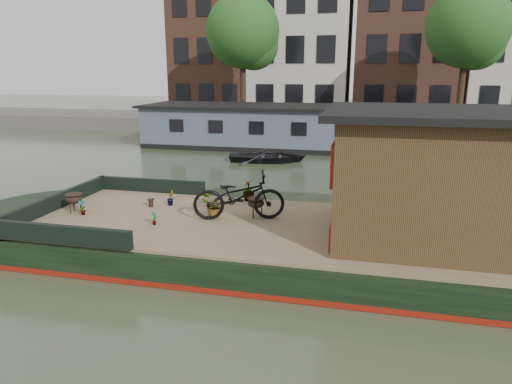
% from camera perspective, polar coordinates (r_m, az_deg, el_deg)
% --- Properties ---
extents(ground, '(120.00, 120.00, 0.00)m').
position_cam_1_polar(ground, '(9.58, 7.01, -8.17)').
color(ground, '#2A3522').
rests_on(ground, ground).
extents(houseboat_hull, '(14.01, 4.02, 0.60)m').
position_cam_1_polar(houseboat_hull, '(9.70, -0.83, -6.04)').
color(houseboat_hull, black).
rests_on(houseboat_hull, ground).
extents(houseboat_deck, '(11.80, 3.80, 0.05)m').
position_cam_1_polar(houseboat_deck, '(9.36, 7.13, -4.64)').
color(houseboat_deck, '#817050').
rests_on(houseboat_deck, houseboat_hull).
extents(bow_bulwark, '(3.00, 4.00, 0.35)m').
position_cam_1_polar(bow_bulwark, '(11.00, -20.07, -1.39)').
color(bow_bulwark, black).
rests_on(bow_bulwark, houseboat_deck).
extents(cabin, '(4.00, 3.50, 2.42)m').
position_cam_1_polar(cabin, '(9.07, 21.25, 2.06)').
color(cabin, '#321F13').
rests_on(cabin, houseboat_deck).
extents(bicycle, '(2.06, 1.21, 1.02)m').
position_cam_1_polar(bicycle, '(9.70, -2.15, -0.51)').
color(bicycle, black).
rests_on(bicycle, houseboat_deck).
extents(potted_plant_a, '(0.21, 0.17, 0.36)m').
position_cam_1_polar(potted_plant_a, '(10.77, -20.89, -1.79)').
color(potted_plant_a, brown).
rests_on(potted_plant_a, houseboat_deck).
extents(potted_plant_b, '(0.18, 0.21, 0.35)m').
position_cam_1_polar(potted_plant_b, '(11.00, -10.65, -0.72)').
color(potted_plant_b, brown).
rests_on(potted_plant_b, houseboat_deck).
extents(potted_plant_c, '(0.62, 0.60, 0.53)m').
position_cam_1_polar(potted_plant_c, '(9.87, -5.41, -1.80)').
color(potted_plant_c, '#B26733').
rests_on(potted_plant_c, houseboat_deck).
extents(potted_plant_d, '(0.33, 0.33, 0.53)m').
position_cam_1_polar(potted_plant_d, '(11.18, -0.94, 0.24)').
color(potted_plant_d, maroon).
rests_on(potted_plant_d, houseboat_deck).
extents(potted_plant_e, '(0.14, 0.17, 0.29)m').
position_cam_1_polar(potted_plant_e, '(9.66, -12.63, -3.22)').
color(potted_plant_e, brown).
rests_on(potted_plant_e, houseboat_deck).
extents(brazier_front, '(0.50, 0.50, 0.42)m').
position_cam_1_polar(brazier_front, '(9.94, 0.00, -1.93)').
color(brazier_front, black).
rests_on(brazier_front, houseboat_deck).
extents(brazier_rear, '(0.46, 0.46, 0.43)m').
position_cam_1_polar(brazier_rear, '(11.03, -21.74, -1.29)').
color(brazier_rear, black).
rests_on(brazier_rear, houseboat_deck).
extents(bollard_port, '(0.16, 0.16, 0.19)m').
position_cam_1_polar(bollard_port, '(10.99, -12.99, -1.32)').
color(bollard_port, black).
rests_on(bollard_port, houseboat_deck).
extents(bollard_stbd, '(0.16, 0.16, 0.18)m').
position_cam_1_polar(bollard_stbd, '(10.06, -27.80, -4.22)').
color(bollard_stbd, black).
rests_on(bollard_stbd, houseboat_deck).
extents(dinghy, '(3.59, 2.82, 0.68)m').
position_cam_1_polar(dinghy, '(19.57, 1.44, 4.82)').
color(dinghy, black).
rests_on(dinghy, ground).
extents(far_houseboat, '(20.40, 4.40, 2.11)m').
position_cam_1_polar(far_houseboat, '(22.97, 11.09, 7.63)').
color(far_houseboat, '#4C5665').
rests_on(far_houseboat, ground).
extents(quay, '(60.00, 6.00, 0.90)m').
position_cam_1_polar(quay, '(29.48, 11.62, 8.11)').
color(quay, '#47443F').
rests_on(quay, ground).
extents(townhouse_row, '(27.25, 8.00, 16.50)m').
position_cam_1_polar(townhouse_row, '(36.53, 12.94, 20.99)').
color(townhouse_row, brown).
rests_on(townhouse_row, ground).
extents(tree_left, '(4.40, 4.40, 7.40)m').
position_cam_1_polar(tree_left, '(28.87, -1.34, 19.09)').
color(tree_left, '#332316').
rests_on(tree_left, quay).
extents(tree_right, '(4.40, 4.40, 7.40)m').
position_cam_1_polar(tree_right, '(28.43, 25.21, 17.83)').
color(tree_right, '#332316').
rests_on(tree_right, quay).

